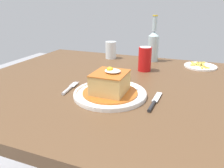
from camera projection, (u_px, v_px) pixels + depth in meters
dining_table at (132, 102)px, 0.96m from camera, size 1.45×1.05×0.72m
main_plate at (110, 93)px, 0.81m from camera, size 0.28×0.28×0.02m
sandwich_meal at (110, 84)px, 0.80m from camera, size 0.21×0.21×0.10m
fork at (69, 88)px, 0.87m from camera, size 0.03×0.14×0.01m
knife at (153, 103)px, 0.74m from camera, size 0.02×0.17×0.01m
soda_can at (144, 59)px, 1.10m from camera, size 0.07×0.07×0.12m
beer_bottle_clear at (154, 45)px, 1.26m from camera, size 0.06×0.06×0.27m
drinking_glass at (111, 51)px, 1.35m from camera, size 0.07×0.07×0.10m
side_plate_fries at (200, 66)px, 1.17m from camera, size 0.17×0.17×0.02m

